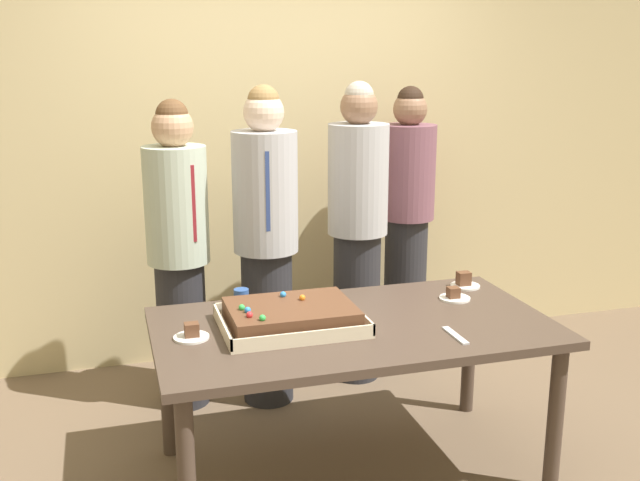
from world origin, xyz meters
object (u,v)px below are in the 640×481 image
object	(u,v)px
plated_slice_near_left	(192,334)
person_far_right_suit	(266,243)
drink_cup_nearest	(241,299)
person_green_shirt_behind	(407,220)
person_striped_tie_right	(357,229)
plated_slice_far_left	(454,296)
sheet_cake	(291,317)
party_table	(353,340)
plated_slice_near_right	(464,282)
cake_server_utensil	(455,335)
person_serving_front	(179,251)

from	to	relation	value
plated_slice_near_left	person_far_right_suit	xyz separation A→B (m)	(0.50, 0.81, 0.16)
drink_cup_nearest	person_green_shirt_behind	world-z (taller)	person_green_shirt_behind
person_far_right_suit	person_striped_tie_right	bearing A→B (deg)	109.91
person_striped_tie_right	person_far_right_suit	bearing A→B (deg)	-41.16
plated_slice_near_left	person_green_shirt_behind	bearing A→B (deg)	38.71
plated_slice_near_left	plated_slice_far_left	xyz separation A→B (m)	(1.28, 0.15, -0.00)
sheet_cake	plated_slice_near_left	distance (m)	0.43
plated_slice_far_left	person_far_right_suit	xyz separation A→B (m)	(-0.78, 0.66, 0.16)
person_striped_tie_right	person_far_right_suit	size ratio (longest dim) A/B	1.00
party_table	person_striped_tie_right	bearing A→B (deg)	69.91
plated_slice_near_left	person_green_shirt_behind	world-z (taller)	person_green_shirt_behind
plated_slice_far_left	person_far_right_suit	size ratio (longest dim) A/B	0.09
plated_slice_near_right	person_striped_tie_right	size ratio (longest dim) A/B	0.09
party_table	person_striped_tie_right	xyz separation A→B (m)	(0.36, 0.99, 0.26)
cake_server_utensil	person_far_right_suit	bearing A→B (deg)	117.31
plated_slice_near_left	person_far_right_suit	size ratio (longest dim) A/B	0.09
plated_slice_near_right	plated_slice_near_left	bearing A→B (deg)	-167.59
person_green_shirt_behind	person_striped_tie_right	size ratio (longest dim) A/B	0.98
person_green_shirt_behind	person_striped_tie_right	distance (m)	0.45
drink_cup_nearest	cake_server_utensil	xyz separation A→B (m)	(0.80, -0.59, -0.05)
drink_cup_nearest	person_serving_front	bearing A→B (deg)	109.97
drink_cup_nearest	plated_slice_near_left	bearing A→B (deg)	-132.34
sheet_cake	person_striped_tie_right	size ratio (longest dim) A/B	0.35
drink_cup_nearest	person_green_shirt_behind	bearing A→B (deg)	36.33
party_table	person_serving_front	world-z (taller)	person_serving_front
sheet_cake	person_far_right_suit	xyz separation A→B (m)	(0.07, 0.80, 0.13)
plated_slice_near_left	plated_slice_near_right	xyz separation A→B (m)	(1.42, 0.31, 0.01)
cake_server_utensil	person_serving_front	distance (m)	1.58
cake_server_utensil	person_striped_tie_right	distance (m)	1.27
plated_slice_near_right	cake_server_utensil	size ratio (longest dim) A/B	0.75
person_striped_tie_right	cake_server_utensil	bearing A→B (deg)	33.79
drink_cup_nearest	person_far_right_suit	distance (m)	0.58
plated_slice_near_left	drink_cup_nearest	distance (m)	0.40
plated_slice_far_left	drink_cup_nearest	xyz separation A→B (m)	(-1.02, 0.15, 0.03)
plated_slice_near_left	person_serving_front	bearing A→B (deg)	87.06
party_table	plated_slice_near_left	xyz separation A→B (m)	(-0.71, 0.02, 0.10)
person_serving_front	person_far_right_suit	bearing A→B (deg)	55.32
party_table	cake_server_utensil	distance (m)	0.46
party_table	person_far_right_suit	xyz separation A→B (m)	(-0.21, 0.84, 0.26)
person_serving_front	plated_slice_near_left	bearing A→B (deg)	-26.39
cake_server_utensil	person_serving_front	bearing A→B (deg)	130.62
sheet_cake	plated_slice_near_right	xyz separation A→B (m)	(0.99, 0.30, -0.02)
plated_slice_far_left	drink_cup_nearest	bearing A→B (deg)	171.86
cake_server_utensil	person_far_right_suit	distance (m)	1.26
drink_cup_nearest	person_far_right_suit	xyz separation A→B (m)	(0.23, 0.52, 0.12)
party_table	cake_server_utensil	world-z (taller)	cake_server_utensil
plated_slice_near_right	cake_server_utensil	xyz separation A→B (m)	(-0.35, -0.61, -0.02)
plated_slice_near_left	cake_server_utensil	size ratio (longest dim) A/B	0.75
sheet_cake	plated_slice_far_left	world-z (taller)	sheet_cake
plated_slice_far_left	person_serving_front	xyz separation A→B (m)	(-1.24, 0.75, 0.13)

